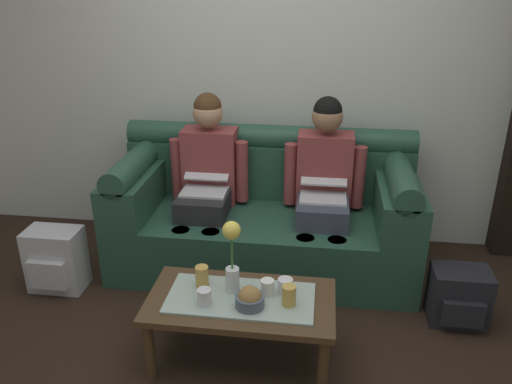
{
  "coord_description": "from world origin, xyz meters",
  "views": [
    {
      "loc": [
        0.39,
        -2.13,
        1.98
      ],
      "look_at": [
        -0.02,
        0.84,
        0.69
      ],
      "focal_mm": 36.21,
      "sensor_mm": 36.0,
      "label": 1
    }
  ],
  "objects_px": {
    "flower_vase": "(232,254)",
    "cup_near_left": "(204,297)",
    "person_right": "(324,181)",
    "cup_far_center": "(202,277)",
    "backpack_left": "(56,260)",
    "person_left": "(207,175)",
    "snack_bowl": "(250,299)",
    "cup_near_right": "(289,295)",
    "coffee_table": "(241,306)",
    "backpack_right": "(459,297)",
    "cup_far_right": "(267,287)",
    "cup_far_left": "(285,285)",
    "couch": "(264,215)"
  },
  "relations": [
    {
      "from": "backpack_right",
      "to": "backpack_left",
      "type": "relative_size",
      "value": 0.81
    },
    {
      "from": "flower_vase",
      "to": "snack_bowl",
      "type": "height_order",
      "value": "flower_vase"
    },
    {
      "from": "person_left",
      "to": "person_right",
      "type": "relative_size",
      "value": 1.0
    },
    {
      "from": "cup_far_right",
      "to": "backpack_left",
      "type": "xyz_separation_m",
      "value": [
        -1.47,
        0.47,
        -0.23
      ]
    },
    {
      "from": "snack_bowl",
      "to": "cup_near_right",
      "type": "height_order",
      "value": "snack_bowl"
    },
    {
      "from": "flower_vase",
      "to": "cup_far_center",
      "type": "distance_m",
      "value": 0.24
    },
    {
      "from": "person_right",
      "to": "backpack_right",
      "type": "height_order",
      "value": "person_right"
    },
    {
      "from": "flower_vase",
      "to": "backpack_left",
      "type": "height_order",
      "value": "flower_vase"
    },
    {
      "from": "person_right",
      "to": "coffee_table",
      "type": "height_order",
      "value": "person_right"
    },
    {
      "from": "cup_near_right",
      "to": "backpack_right",
      "type": "bearing_deg",
      "value": 28.18
    },
    {
      "from": "person_right",
      "to": "cup_near_left",
      "type": "relative_size",
      "value": 14.0
    },
    {
      "from": "backpack_left",
      "to": "coffee_table",
      "type": "bearing_deg",
      "value": -21.24
    },
    {
      "from": "flower_vase",
      "to": "cup_near_left",
      "type": "height_order",
      "value": "flower_vase"
    },
    {
      "from": "snack_bowl",
      "to": "cup_far_center",
      "type": "distance_m",
      "value": 0.32
    },
    {
      "from": "cup_far_center",
      "to": "cup_near_left",
      "type": "bearing_deg",
      "value": -72.99
    },
    {
      "from": "backpack_left",
      "to": "person_left",
      "type": "bearing_deg",
      "value": 29.9
    },
    {
      "from": "cup_far_center",
      "to": "cup_far_left",
      "type": "distance_m",
      "value": 0.45
    },
    {
      "from": "coffee_table",
      "to": "cup_near_right",
      "type": "distance_m",
      "value": 0.28
    },
    {
      "from": "snack_bowl",
      "to": "person_left",
      "type": "bearing_deg",
      "value": 112.58
    },
    {
      "from": "cup_near_right",
      "to": "coffee_table",
      "type": "bearing_deg",
      "value": 173.15
    },
    {
      "from": "backpack_right",
      "to": "backpack_left",
      "type": "height_order",
      "value": "backpack_left"
    },
    {
      "from": "cup_far_center",
      "to": "backpack_right",
      "type": "relative_size",
      "value": 0.35
    },
    {
      "from": "snack_bowl",
      "to": "cup_far_right",
      "type": "distance_m",
      "value": 0.14
    },
    {
      "from": "person_left",
      "to": "backpack_left",
      "type": "distance_m",
      "value": 1.16
    },
    {
      "from": "cup_far_left",
      "to": "cup_far_center",
      "type": "bearing_deg",
      "value": -178.69
    },
    {
      "from": "person_right",
      "to": "flower_vase",
      "type": "relative_size",
      "value": 2.95
    },
    {
      "from": "cup_near_left",
      "to": "backpack_right",
      "type": "height_order",
      "value": "cup_near_left"
    },
    {
      "from": "coffee_table",
      "to": "backpack_right",
      "type": "bearing_deg",
      "value": 21.88
    },
    {
      "from": "person_right",
      "to": "cup_far_center",
      "type": "relative_size",
      "value": 9.95
    },
    {
      "from": "cup_near_right",
      "to": "cup_far_right",
      "type": "relative_size",
      "value": 1.27
    },
    {
      "from": "cup_near_right",
      "to": "backpack_right",
      "type": "distance_m",
      "value": 1.16
    },
    {
      "from": "person_left",
      "to": "backpack_right",
      "type": "distance_m",
      "value": 1.81
    },
    {
      "from": "cup_near_right",
      "to": "flower_vase",
      "type": "bearing_deg",
      "value": 165.45
    },
    {
      "from": "cup_near_right",
      "to": "backpack_left",
      "type": "relative_size",
      "value": 0.26
    },
    {
      "from": "backpack_left",
      "to": "couch",
      "type": "bearing_deg",
      "value": 21.87
    },
    {
      "from": "person_right",
      "to": "cup_far_center",
      "type": "height_order",
      "value": "person_right"
    },
    {
      "from": "person_left",
      "to": "cup_far_right",
      "type": "xyz_separation_m",
      "value": [
        0.54,
        -1.01,
        -0.22
      ]
    },
    {
      "from": "cup_near_left",
      "to": "cup_far_center",
      "type": "distance_m",
      "value": 0.16
    },
    {
      "from": "snack_bowl",
      "to": "backpack_right",
      "type": "xyz_separation_m",
      "value": [
        1.19,
        0.57,
        -0.27
      ]
    },
    {
      "from": "person_right",
      "to": "coffee_table",
      "type": "xyz_separation_m",
      "value": [
        -0.41,
        -1.05,
        -0.32
      ]
    },
    {
      "from": "person_left",
      "to": "cup_near_left",
      "type": "height_order",
      "value": "person_left"
    },
    {
      "from": "cup_near_right",
      "to": "person_left",
      "type": "bearing_deg",
      "value": 121.53
    },
    {
      "from": "flower_vase",
      "to": "snack_bowl",
      "type": "bearing_deg",
      "value": -47.81
    },
    {
      "from": "cup_near_left",
      "to": "cup_near_right",
      "type": "xyz_separation_m",
      "value": [
        0.43,
        0.06,
        0.01
      ]
    },
    {
      "from": "flower_vase",
      "to": "cup_far_right",
      "type": "xyz_separation_m",
      "value": [
        0.19,
        -0.0,
        -0.19
      ]
    },
    {
      "from": "cup_far_right",
      "to": "snack_bowl",
      "type": "bearing_deg",
      "value": -123.18
    },
    {
      "from": "cup_far_right",
      "to": "backpack_left",
      "type": "distance_m",
      "value": 1.56
    },
    {
      "from": "cup_near_left",
      "to": "backpack_left",
      "type": "distance_m",
      "value": 1.33
    },
    {
      "from": "cup_far_center",
      "to": "backpack_right",
      "type": "bearing_deg",
      "value": 16.34
    },
    {
      "from": "coffee_table",
      "to": "cup_near_left",
      "type": "bearing_deg",
      "value": -153.61
    }
  ]
}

